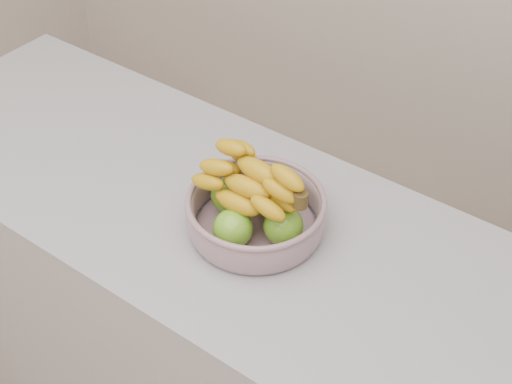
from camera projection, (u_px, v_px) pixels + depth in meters
counter at (261, 362)px, 1.76m from camera, size 2.00×0.60×0.90m
fruit_bowl at (256, 208)px, 1.44m from camera, size 0.29×0.29×0.18m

